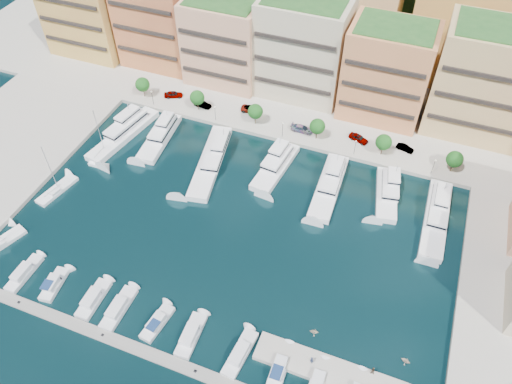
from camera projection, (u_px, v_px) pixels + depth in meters
ground at (233, 231)px, 103.63m from camera, size 400.00×400.00×0.00m
north_quay at (317, 74)px, 143.32m from camera, size 220.00×64.00×2.00m
hillside at (356, 2)px, 174.05m from camera, size 240.00×40.00×58.00m
south_pontoon at (148, 353)px, 85.17m from camera, size 72.00×2.20×0.35m
finger_pier at (348, 379)px, 82.09m from camera, size 32.00×5.00×2.00m
apartment_0 at (87, 9)px, 142.35m from camera, size 22.00×16.50×24.80m
apartment_1 at (158, 16)px, 137.44m from camera, size 20.00×16.50×26.80m
apartment_2 at (225, 40)px, 132.40m from camera, size 20.00×15.50×22.80m
apartment_3 at (303, 47)px, 127.37m from camera, size 22.00×16.50×25.80m
apartment_4 at (387, 72)px, 121.35m from camera, size 20.00×15.50×23.80m
apartment_5 at (484, 81)px, 116.07m from camera, size 22.00×16.50×26.80m
backblock_2 at (352, 6)px, 138.13m from camera, size 26.00×18.00×30.00m
backblock_3 at (464, 25)px, 130.68m from camera, size 26.00×18.00×30.00m
tree_0 at (143, 85)px, 131.56m from camera, size 3.80×3.80×5.65m
tree_1 at (197, 98)px, 127.59m from camera, size 3.80×3.80×5.65m
tree_2 at (255, 112)px, 123.61m from camera, size 3.80×3.80×5.65m
tree_3 at (317, 126)px, 119.64m from camera, size 3.80×3.80×5.65m
tree_4 at (384, 142)px, 115.66m from camera, size 3.80×3.80×5.65m
tree_5 at (455, 159)px, 111.69m from camera, size 3.80×3.80×5.65m
lamppost_0 at (152, 95)px, 129.76m from camera, size 0.30×0.30×4.20m
lamppost_1 at (215, 111)px, 125.29m from camera, size 0.30×0.30×4.20m
lamppost_2 at (283, 127)px, 120.82m from camera, size 0.30×0.30×4.20m
lamppost_3 at (355, 145)px, 116.35m from camera, size 0.30×0.30×4.20m
lamppost_4 at (434, 164)px, 111.88m from camera, size 0.30×0.30×4.20m
yacht_0 at (125, 131)px, 123.93m from camera, size 8.20×22.88×7.30m
yacht_1 at (161, 135)px, 123.07m from camera, size 6.38×18.41×7.30m
yacht_2 at (212, 158)px, 117.23m from camera, size 9.16×25.21×7.30m
yacht_3 at (276, 164)px, 115.77m from camera, size 6.63×17.61×7.30m
yacht_4 at (330, 184)px, 111.53m from camera, size 5.68×20.74×7.30m
yacht_5 at (387, 191)px, 109.80m from camera, size 7.09×16.24×7.30m
yacht_6 at (437, 214)px, 105.17m from camera, size 5.09×22.22×7.30m
cruiser_0 at (24, 273)px, 95.71m from camera, size 2.47×8.71×2.55m
cruiser_1 at (54, 285)px, 93.97m from camera, size 3.46×7.63×2.66m
cruiser_2 at (93, 299)px, 91.82m from camera, size 3.00×8.51×2.55m
cruiser_3 at (118, 309)px, 90.48m from camera, size 2.81×9.19×2.55m
cruiser_4 at (157, 323)px, 88.49m from camera, size 3.40×7.89×2.66m
cruiser_5 at (191, 335)px, 86.86m from camera, size 3.17×8.61×2.55m
cruiser_6 at (240, 354)px, 84.55m from camera, size 3.46×9.39×2.55m
cruiser_7 at (279, 368)px, 82.76m from camera, size 2.77×8.57×2.66m
cruiser_8 at (317, 382)px, 81.17m from camera, size 2.61×7.48×2.55m
sailboat_0 at (1, 243)px, 101.02m from camera, size 5.98×10.32×13.20m
sailboat_1 at (57, 190)px, 111.17m from camera, size 4.76×10.55×13.20m
sailboat_2 at (104, 153)px, 119.60m from camera, size 2.97×9.60×13.20m
tender_1 at (314, 332)px, 87.49m from camera, size 1.84×1.66×0.86m
tender_3 at (406, 361)px, 83.83m from camera, size 1.95×1.78×0.87m
car_0 at (173, 94)px, 133.48m from camera, size 5.28×3.81×1.67m
car_1 at (203, 105)px, 130.50m from camera, size 4.72×1.97×1.52m
car_2 at (252, 109)px, 129.18m from camera, size 5.90×3.38×1.55m
car_3 at (302, 129)px, 123.63m from camera, size 5.58×2.33×1.61m
car_4 at (359, 138)px, 121.17m from camera, size 5.27×3.49×1.67m
car_5 at (405, 148)px, 118.87m from camera, size 4.39×2.40×1.37m
person_0 at (312, 360)px, 82.42m from camera, size 0.75×0.72×1.74m
person_1 at (372, 370)px, 81.18m from camera, size 0.92×0.74×1.77m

